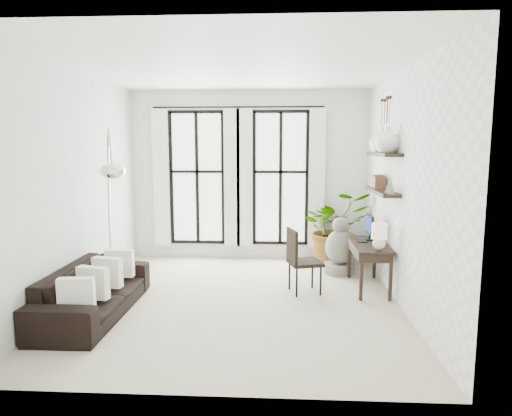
# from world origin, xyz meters

# --- Properties ---
(floor) EXTENTS (5.00, 5.00, 0.00)m
(floor) POSITION_xyz_m (0.00, 0.00, 0.00)
(floor) COLOR #B5AE90
(floor) RESTS_ON ground
(ceiling) EXTENTS (5.00, 5.00, 0.00)m
(ceiling) POSITION_xyz_m (0.00, 0.00, 3.20)
(ceiling) COLOR white
(ceiling) RESTS_ON wall_back
(wall_left) EXTENTS (0.00, 5.00, 5.00)m
(wall_left) POSITION_xyz_m (-2.25, 0.00, 1.60)
(wall_left) COLOR #B6CBBC
(wall_left) RESTS_ON floor
(wall_right) EXTENTS (0.00, 5.00, 5.00)m
(wall_right) POSITION_xyz_m (2.25, 0.00, 1.60)
(wall_right) COLOR white
(wall_right) RESTS_ON floor
(wall_back) EXTENTS (4.50, 0.00, 4.50)m
(wall_back) POSITION_xyz_m (0.00, 2.50, 1.60)
(wall_back) COLOR white
(wall_back) RESTS_ON floor
(windows) EXTENTS (3.26, 0.13, 2.65)m
(windows) POSITION_xyz_m (-0.20, 2.43, 1.56)
(windows) COLOR white
(windows) RESTS_ON wall_back
(wall_shelves) EXTENTS (0.25, 1.30, 0.60)m
(wall_shelves) POSITION_xyz_m (2.11, 0.66, 1.73)
(wall_shelves) COLOR black
(wall_shelves) RESTS_ON wall_right
(sofa) EXTENTS (0.85, 2.16, 0.63)m
(sofa) POSITION_xyz_m (-1.80, -0.65, 0.32)
(sofa) COLOR black
(sofa) RESTS_ON floor
(throw_pillows) EXTENTS (0.40, 1.52, 0.40)m
(throw_pillows) POSITION_xyz_m (-1.70, -0.65, 0.50)
(throw_pillows) COLOR white
(throw_pillows) RESTS_ON sofa
(plant) EXTENTS (1.46, 1.35, 1.36)m
(plant) POSITION_xyz_m (1.60, 2.09, 0.68)
(plant) COLOR #2D7228
(plant) RESTS_ON floor
(desk) EXTENTS (0.51, 1.20, 1.10)m
(desk) POSITION_xyz_m (1.95, 0.57, 0.68)
(desk) COLOR black
(desk) RESTS_ON floor
(desk_chair) EXTENTS (0.56, 0.56, 0.96)m
(desk_chair) POSITION_xyz_m (0.89, 0.38, 0.55)
(desk_chair) COLOR black
(desk_chair) RESTS_ON floor
(arc_lamp) EXTENTS (0.74, 1.19, 2.42)m
(arc_lamp) POSITION_xyz_m (-1.70, -0.18, 1.85)
(arc_lamp) COLOR silver
(arc_lamp) RESTS_ON floor
(buddha) EXTENTS (0.54, 0.54, 0.97)m
(buddha) POSITION_xyz_m (1.62, 1.47, 0.41)
(buddha) COLOR gray
(buddha) RESTS_ON floor
(vase_a) EXTENTS (0.37, 0.37, 0.38)m
(vase_a) POSITION_xyz_m (2.11, 0.37, 2.27)
(vase_a) COLOR white
(vase_a) RESTS_ON shelf_upper
(vase_b) EXTENTS (0.37, 0.37, 0.38)m
(vase_b) POSITION_xyz_m (2.11, 0.77, 2.27)
(vase_b) COLOR white
(vase_b) RESTS_ON shelf_upper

